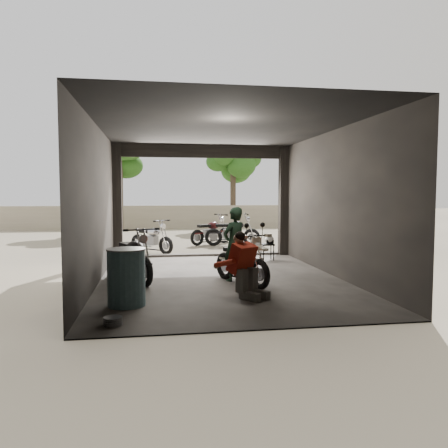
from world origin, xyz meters
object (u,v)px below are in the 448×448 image
object	(u,v)px
outside_bike_b	(211,229)
outside_bike_c	(233,230)
outside_bike_a	(151,236)
main_bike	(241,258)
oil_drum	(126,278)
helmet	(269,239)
rider	(234,244)
left_bike	(133,254)
mechanic	(247,267)
sign_post	(305,203)
stool	(267,246)

from	to	relation	value
outside_bike_b	outside_bike_c	distance (m)	0.85
outside_bike_a	outside_bike_c	world-z (taller)	outside_bike_c
outside_bike_b	main_bike	bearing A→B (deg)	144.68
oil_drum	helmet	bearing A→B (deg)	50.83
outside_bike_b	helmet	xyz separation A→B (m)	(1.07, -4.01, 0.05)
rider	outside_bike_b	bearing A→B (deg)	-126.71
oil_drum	left_bike	bearing A→B (deg)	89.56
rider	mechanic	size ratio (longest dim) A/B	1.38
outside_bike_c	sign_post	xyz separation A→B (m)	(1.97, -1.88, 0.96)
outside_bike_c	mechanic	xyz separation A→B (m)	(-1.12, -7.60, -0.01)
outside_bike_b	outside_bike_c	xyz separation A→B (m)	(0.70, -0.49, 0.03)
rider	helmet	xyz separation A→B (m)	(1.44, 2.60, -0.19)
outside_bike_a	oil_drum	distance (m)	6.40
stool	sign_post	world-z (taller)	sign_post
helmet	sign_post	xyz separation A→B (m)	(1.60, 1.63, 0.94)
oil_drum	mechanic	bearing A→B (deg)	6.67
outside_bike_c	stool	world-z (taller)	outside_bike_c
rider	main_bike	bearing A→B (deg)	72.94
stool	oil_drum	size ratio (longest dim) A/B	0.50
mechanic	helmet	size ratio (longest dim) A/B	4.34
mechanic	stool	bearing A→B (deg)	36.56
left_bike	stool	world-z (taller)	left_bike
stool	sign_post	xyz separation A→B (m)	(1.65, 1.63, 1.13)
main_bike	sign_post	size ratio (longest dim) A/B	0.69
helmet	stool	bearing A→B (deg)	-165.40
stool	outside_bike_c	bearing A→B (deg)	95.25
left_bike	oil_drum	distance (m)	2.09
main_bike	rider	xyz separation A→B (m)	(-0.09, 0.30, 0.25)
left_bike	stool	distance (m)	4.12
rider	outside_bike_a	bearing A→B (deg)	-103.20
oil_drum	rider	bearing A→B (deg)	39.64
outside_bike_b	rider	xyz separation A→B (m)	(-0.37, -6.61, 0.23)
stool	left_bike	bearing A→B (deg)	-147.01
main_bike	outside_bike_c	bearing A→B (deg)	56.81
outside_bike_a	sign_post	size ratio (longest dim) A/B	0.67
outside_bike_c	rider	size ratio (longest dim) A/B	1.08
stool	oil_drum	distance (m)	5.55
left_bike	rider	size ratio (longest dim) A/B	1.09
main_bike	stool	world-z (taller)	main_bike
main_bike	sign_post	xyz separation A→B (m)	(2.95, 4.53, 1.00)
stool	sign_post	bearing A→B (deg)	44.69
stool	oil_drum	xyz separation A→B (m)	(-3.47, -4.33, 0.07)
outside_bike_a	outside_bike_c	bearing A→B (deg)	-17.31
helmet	outside_bike_a	bearing A→B (deg)	165.90
left_bike	oil_drum	bearing A→B (deg)	-112.99
helmet	mechanic	bearing A→B (deg)	-91.08
outside_bike_b	helmet	world-z (taller)	outside_bike_b
outside_bike_a	mechanic	size ratio (longest dim) A/B	1.36
main_bike	helmet	xyz separation A→B (m)	(1.35, 2.90, 0.06)
helmet	sign_post	distance (m)	2.47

